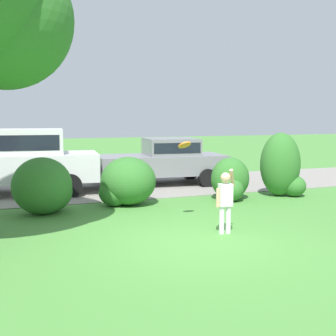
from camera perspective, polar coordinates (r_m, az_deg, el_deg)
ground_plane at (r=8.26m, az=3.15°, el=-9.56°), size 80.00×80.00×0.00m
driveway_strip at (r=14.40m, az=-7.53°, el=-2.60°), size 28.00×4.40×0.02m
shrub_centre_left at (r=11.00m, az=-15.38°, el=-2.44°), size 1.43×1.39×1.35m
shrub_centre at (r=11.66m, az=-5.34°, el=-1.88°), size 1.50×1.40×1.25m
shrub_centre_right at (r=12.50m, az=7.90°, el=-1.62°), size 1.09×1.12×1.16m
shrub_far_end at (r=13.35m, az=14.22°, el=0.17°), size 1.24×1.12×1.83m
parked_sedan at (r=15.10m, az=-0.44°, el=1.09°), size 4.55×2.40×1.56m
parked_suv at (r=13.86m, az=-18.29°, el=1.21°), size 4.87×2.47×1.92m
child_thrower at (r=8.85m, az=7.28°, el=-3.74°), size 0.46×0.25×1.29m
frisbee at (r=9.63m, az=2.11°, el=2.94°), size 0.30×0.26×0.19m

